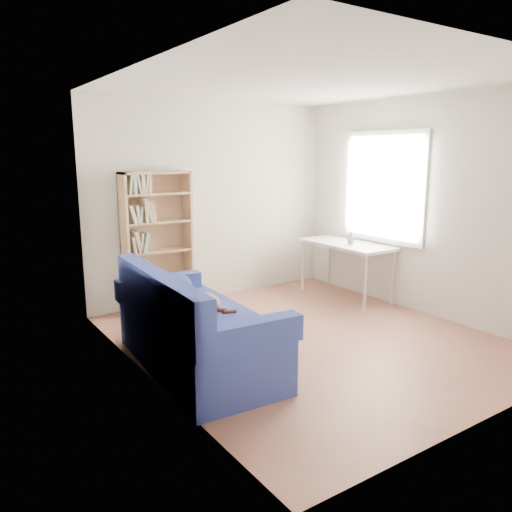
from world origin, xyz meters
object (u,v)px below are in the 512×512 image
at_px(bookshelf, 158,247).
at_px(pen_cup, 350,240).
at_px(sofa, 193,330).
at_px(desk, 346,248).

relative_size(bookshelf, pen_cup, 10.45).
height_order(sofa, bookshelf, bookshelf).
relative_size(sofa, desk, 1.47).
bearing_deg(pen_cup, sofa, -163.95).
bearing_deg(pen_cup, desk, 67.63).
height_order(bookshelf, desk, bookshelf).
bearing_deg(sofa, desk, 21.08).
relative_size(sofa, pen_cup, 11.78).
distance_m(sofa, bookshelf, 1.91).
distance_m(bookshelf, desk, 2.49).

